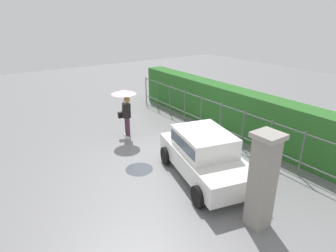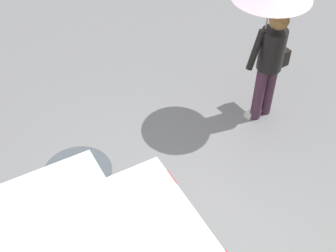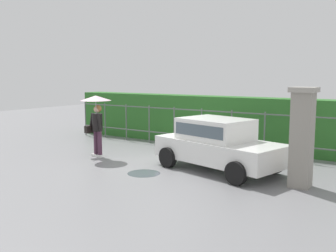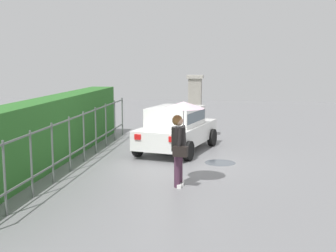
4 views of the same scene
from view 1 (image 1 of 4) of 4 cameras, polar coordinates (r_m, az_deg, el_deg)
ground_plane at (r=10.34m, az=0.18°, el=-6.21°), size 40.00×40.00×0.00m
car at (r=8.92m, az=7.29°, el=-5.40°), size 3.98×2.55×1.48m
pedestrian at (r=11.55m, az=-8.55°, el=4.53°), size 0.99×0.99×2.04m
gate_pillar at (r=7.03m, az=18.26°, el=-10.25°), size 0.60×0.60×2.42m
fence_section at (r=12.20m, az=8.45°, el=2.20°), size 10.76×0.05×1.50m
hedge_row at (r=12.78m, az=11.54°, el=3.48°), size 11.71×0.90×1.90m
puddle_near at (r=9.64m, az=-5.75°, el=-8.55°), size 0.91×0.91×0.00m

